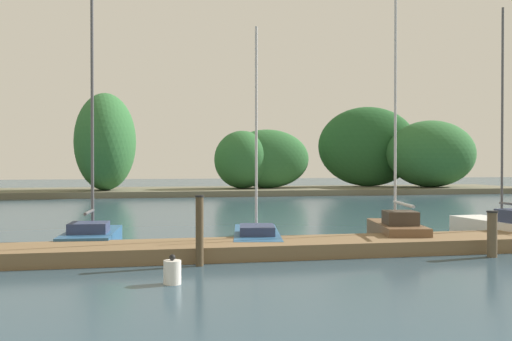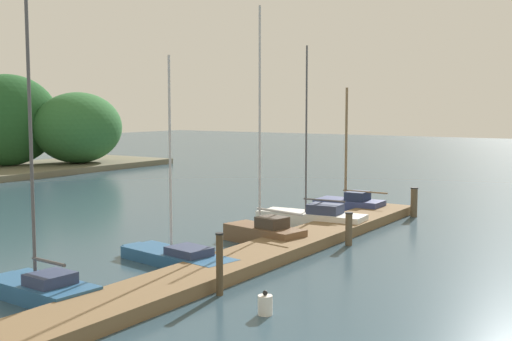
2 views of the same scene
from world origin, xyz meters
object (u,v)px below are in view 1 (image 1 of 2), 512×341
at_px(sailboat_4, 506,227).
at_px(sailboat_3, 396,229).
at_px(sailboat_2, 256,235).
at_px(mooring_piling_2, 492,234).
at_px(mooring_piling_1, 200,230).
at_px(channel_buoy_0, 172,272).
at_px(sailboat_1, 92,234).

bearing_deg(sailboat_4, sailboat_3, 86.37).
relative_size(sailboat_2, sailboat_4, 0.88).
height_order(sailboat_4, mooring_piling_2, sailboat_4).
distance_m(mooring_piling_1, mooring_piling_2, 6.95).
distance_m(sailboat_2, channel_buoy_0, 5.30).
bearing_deg(mooring_piling_1, sailboat_2, 57.92).
height_order(mooring_piling_1, mooring_piling_2, mooring_piling_1).
relative_size(sailboat_1, mooring_piling_2, 6.47).
bearing_deg(sailboat_3, mooring_piling_1, 123.84).
bearing_deg(channel_buoy_0, sailboat_2, 61.73).
bearing_deg(sailboat_3, sailboat_2, 93.10).
bearing_deg(mooring_piling_2, sailboat_3, 115.55).
height_order(sailboat_2, channel_buoy_0, sailboat_2).
height_order(sailboat_3, channel_buoy_0, sailboat_3).
bearing_deg(mooring_piling_2, sailboat_4, 49.66).
height_order(sailboat_1, mooring_piling_1, sailboat_1).
relative_size(mooring_piling_1, mooring_piling_2, 1.40).
height_order(sailboat_3, sailboat_4, sailboat_3).
bearing_deg(mooring_piling_2, sailboat_2, 148.55).
xyz_separation_m(sailboat_3, sailboat_4, (3.48, 0.07, -0.05)).
relative_size(sailboat_3, channel_buoy_0, 14.22).
height_order(sailboat_1, channel_buoy_0, sailboat_1).
bearing_deg(sailboat_4, channel_buoy_0, 108.26).
relative_size(sailboat_4, channel_buoy_0, 12.37).
height_order(sailboat_4, channel_buoy_0, sailboat_4).
height_order(mooring_piling_1, channel_buoy_0, mooring_piling_1).
xyz_separation_m(sailboat_2, mooring_piling_2, (5.10, -3.12, 0.30)).
bearing_deg(mooring_piling_1, mooring_piling_2, -1.50).
bearing_deg(sailboat_3, mooring_piling_2, -143.37).
bearing_deg(sailboat_2, sailboat_1, 93.06).
relative_size(sailboat_4, mooring_piling_1, 4.43).
height_order(sailboat_2, sailboat_3, sailboat_3).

